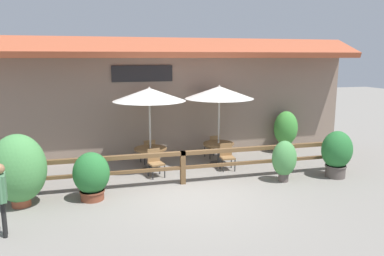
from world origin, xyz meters
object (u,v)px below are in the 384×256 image
dining_table_near (151,152)px  patio_umbrella_near (149,95)px  potted_plant_tall_tropical (91,175)px  potted_plant_entrance_palm (286,130)px  chair_middle_wallside (213,145)px  potted_plant_broad_leaf (337,153)px  patio_umbrella_middle (219,92)px  dining_table_middle (218,147)px  potted_plant_small_flowering (19,169)px  chair_near_streetside (155,162)px  chair_middle_streetside (227,156)px  chair_near_wallside (148,150)px  potted_plant_corner_fern (284,159)px  pedestrian (1,190)px

dining_table_near → patio_umbrella_near: bearing=53.1°
potted_plant_tall_tropical → potted_plant_entrance_palm: (7.07, 3.08, 0.23)m
chair_middle_wallside → potted_plant_broad_leaf: potted_plant_broad_leaf is taller
dining_table_near → patio_umbrella_middle: size_ratio=0.39×
dining_table_middle → potted_plant_small_flowering: size_ratio=0.58×
chair_middle_wallside → chair_near_streetside: bearing=21.0°
dining_table_near → chair_near_streetside: size_ratio=1.25×
potted_plant_small_flowering → dining_table_middle: bearing=21.4°
chair_near_streetside → chair_middle_streetside: same height
chair_middle_wallside → potted_plant_broad_leaf: (2.88, -3.03, 0.30)m
chair_near_streetside → potted_plant_small_flowering: (-3.52, -1.44, 0.47)m
dining_table_near → chair_near_wallside: size_ratio=1.25×
dining_table_middle → chair_middle_streetside: size_ratio=1.25×
dining_table_middle → potted_plant_corner_fern: (1.22, -2.25, 0.09)m
chair_middle_streetside → potted_plant_broad_leaf: (2.89, -1.57, 0.30)m
patio_umbrella_near → potted_plant_tall_tropical: patio_umbrella_near is taller
dining_table_middle → pedestrian: 7.02m
dining_table_near → chair_near_streetside: (0.03, -0.72, -0.11)m
chair_near_streetside → dining_table_middle: chair_near_streetside is taller
chair_middle_wallside → pedestrian: size_ratio=0.55×
patio_umbrella_middle → potted_plant_corner_fern: bearing=-61.5°
patio_umbrella_middle → potted_plant_corner_fern: size_ratio=2.20×
patio_umbrella_near → chair_near_streetside: (0.03, -0.72, -1.95)m
dining_table_near → potted_plant_entrance_palm: potted_plant_entrance_palm is taller
potted_plant_entrance_palm → dining_table_near: bearing=-170.2°
dining_table_middle → potted_plant_entrance_palm: 3.05m
patio_umbrella_middle → potted_plant_corner_fern: (1.22, -2.25, -1.75)m
chair_near_streetside → dining_table_middle: 2.44m
patio_umbrella_middle → pedestrian: patio_umbrella_middle is taller
chair_middle_wallside → potted_plant_tall_tropical: potted_plant_tall_tropical is taller
chair_middle_streetside → potted_plant_tall_tropical: (-4.18, -1.56, 0.18)m
potted_plant_broad_leaf → potted_plant_corner_fern: bearing=178.4°
patio_umbrella_near → chair_near_wallside: (0.03, 0.72, -1.95)m
potted_plant_small_flowering → potted_plant_broad_leaf: bearing=-0.1°
potted_plant_corner_fern → patio_umbrella_near: bearing=149.0°
potted_plant_broad_leaf → chair_near_wallside: bearing=150.9°
chair_near_wallside → chair_middle_streetside: same height
dining_table_near → potted_plant_small_flowering: (-3.48, -2.16, 0.35)m
chair_near_wallside → chair_middle_wallside: same height
pedestrian → potted_plant_corner_fern: bearing=93.4°
patio_umbrella_near → patio_umbrella_middle: size_ratio=1.00×
chair_near_wallside → potted_plant_entrance_palm: potted_plant_entrance_palm is taller
patio_umbrella_near → pedestrian: patio_umbrella_near is taller
chair_middle_wallside → dining_table_near: bearing=6.8°
dining_table_near → potted_plant_corner_fern: size_ratio=0.86×
chair_middle_wallside → potted_plant_entrance_palm: 2.91m
dining_table_near → chair_middle_wallside: chair_middle_wallside is taller
dining_table_middle → chair_middle_streetside: chair_middle_streetside is taller
patio_umbrella_near → potted_plant_tall_tropical: bearing=-130.0°
chair_near_wallside → pedestrian: bearing=38.2°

